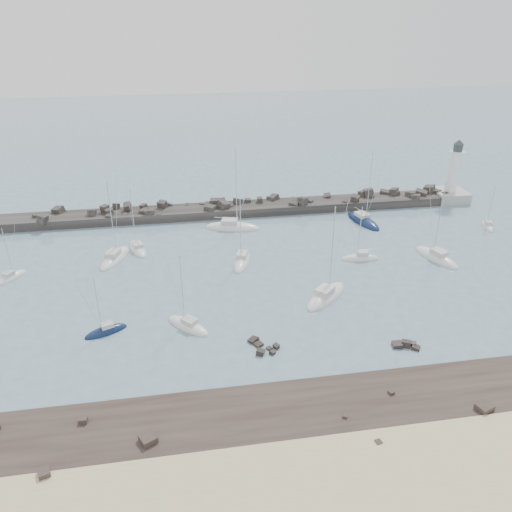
{
  "coord_description": "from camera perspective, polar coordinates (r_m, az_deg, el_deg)",
  "views": [
    {
      "loc": [
        -13.66,
        -60.61,
        40.03
      ],
      "look_at": [
        -1.76,
        12.0,
        2.74
      ],
      "focal_mm": 35.0,
      "sensor_mm": 36.0,
      "label": 1
    }
  ],
  "objects": [
    {
      "name": "ground",
      "position": [
        73.91,
        2.87,
        -5.96
      ],
      "size": [
        400.0,
        400.0,
        0.0
      ],
      "primitive_type": "plane",
      "color": "slate",
      "rests_on": "ground"
    },
    {
      "name": "sand_strip",
      "position": [
        51.06,
        11.07,
        -25.45
      ],
      "size": [
        140.0,
        14.0,
        1.0
      ],
      "primitive_type": "cube",
      "color": "beige",
      "rests_on": "ground"
    },
    {
      "name": "rock_shelf",
      "position": [
        57.31,
        7.88,
        -17.74
      ],
      "size": [
        140.0,
        12.54,
        1.88
      ],
      "color": "#2B211D",
      "rests_on": "ground"
    },
    {
      "name": "rock_cluster_near",
      "position": [
        66.09,
        0.48,
        -10.3
      ],
      "size": [
        4.06,
        4.35,
        1.2
      ],
      "color": "black",
      "rests_on": "ground"
    },
    {
      "name": "rock_cluster_far",
      "position": [
        68.98,
        16.51,
        -9.83
      ],
      "size": [
        3.74,
        2.39,
        1.49
      ],
      "color": "black",
      "rests_on": "ground"
    },
    {
      "name": "breakwater",
      "position": [
        106.53,
        -5.01,
        4.9
      ],
      "size": [
        115.0,
        7.48,
        5.18
      ],
      "color": "#292725",
      "rests_on": "ground"
    },
    {
      "name": "lighthouse",
      "position": [
        121.53,
        21.37,
        7.32
      ],
      "size": [
        7.0,
        7.0,
        14.6
      ],
      "color": "#9D9D98",
      "rests_on": "ground"
    },
    {
      "name": "sailboat_0",
      "position": [
        90.55,
        -26.19,
        -2.27
      ],
      "size": [
        4.99,
        5.85,
        9.55
      ],
      "color": "silver",
      "rests_on": "ground"
    },
    {
      "name": "sailboat_1",
      "position": [
        93.36,
        -13.37,
        0.79
      ],
      "size": [
        4.69,
        8.26,
        12.45
      ],
      "color": "silver",
      "rests_on": "ground"
    },
    {
      "name": "sailboat_2",
      "position": [
        71.66,
        -16.76,
        -8.27
      ],
      "size": [
        6.09,
        3.99,
        9.52
      ],
      "color": "#101E42",
      "rests_on": "ground"
    },
    {
      "name": "sailboat_3",
      "position": [
        90.84,
        -15.82,
        -0.27
      ],
      "size": [
        6.17,
        9.94,
        15.01
      ],
      "color": "silver",
      "rests_on": "ground"
    },
    {
      "name": "sailboat_4",
      "position": [
        99.64,
        -2.71,
        3.25
      ],
      "size": [
        11.6,
        6.11,
        17.39
      ],
      "color": "silver",
      "rests_on": "ground"
    },
    {
      "name": "sailboat_5",
      "position": [
        70.37,
        -7.77,
        -7.95
      ],
      "size": [
        6.78,
        6.94,
        11.8
      ],
      "color": "silver",
      "rests_on": "ground"
    },
    {
      "name": "sailboat_6",
      "position": [
        86.3,
        -1.64,
        -0.66
      ],
      "size": [
        4.87,
        8.62,
        13.18
      ],
      "color": "silver",
      "rests_on": "ground"
    },
    {
      "name": "sailboat_7",
      "position": [
        76.97,
        8.01,
        -4.62
      ],
      "size": [
        9.37,
        9.16,
        15.83
      ],
      "color": "silver",
      "rests_on": "ground"
    },
    {
      "name": "sailboat_8",
      "position": [
        104.79,
        12.12,
        3.88
      ],
      "size": [
        5.75,
        10.77,
        16.16
      ],
      "color": "#101E42",
      "rests_on": "ground"
    },
    {
      "name": "sailboat_9",
      "position": [
        89.26,
        11.82,
        -0.28
      ],
      "size": [
        6.83,
        2.73,
        10.76
      ],
      "color": "silver",
      "rests_on": "ground"
    },
    {
      "name": "sailboat_10",
      "position": [
        93.15,
        19.88,
        -0.2
      ],
      "size": [
        5.92,
        10.06,
        15.24
      ],
      "color": "silver",
      "rests_on": "ground"
    },
    {
      "name": "sailboat_12",
      "position": [
        110.35,
        24.92,
        3.08
      ],
      "size": [
        3.32,
        5.99,
        9.32
      ],
      "color": "silver",
      "rests_on": "ground"
    }
  ]
}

